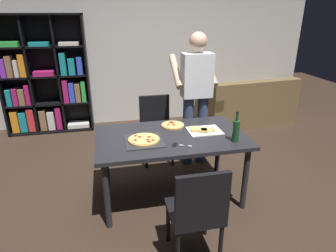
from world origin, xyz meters
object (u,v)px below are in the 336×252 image
Objects in this scene: chair_near_camera at (197,210)px; couch at (246,107)px; bookshelf at (45,82)px; dining_table at (171,142)px; wine_bottle at (236,130)px; kitchen_scissors at (179,145)px; person_serving_pizza at (196,93)px; chair_far_side at (156,124)px; second_pizza_plain at (173,125)px; pepperoni_pizza_on_tray at (144,140)px.

chair_near_camera reaches higher than couch.
bookshelf reaches higher than chair_near_camera.
dining_table is 4.98× the size of wine_bottle.
couch is at bearing 56.98° from chair_near_camera.
chair_near_camera is 4.59× the size of kitchen_scissors.
couch is (1.91, 1.99, -0.37)m from dining_table.
dining_table is 0.90× the size of person_serving_pizza.
chair_near_camera is at bearing -131.94° from wine_bottle.
person_serving_pizza is 8.93× the size of kitchen_scissors.
chair_far_side is 1.23m from kitchen_scissors.
dining_table is 0.96m from chair_near_camera.
dining_table is 0.88× the size of couch.
couch is 9.09× the size of kitchen_scissors.
wine_bottle is 1.20× the size of second_pizza_plain.
dining_table is at bearing -106.88° from second_pizza_plain.
pepperoni_pizza_on_tray is at bearing -61.45° from bookshelf.
couch is 1.02× the size of person_serving_pizza.
kitchen_scissors is 0.74× the size of second_pizza_plain.
wine_bottle is at bearing -24.74° from dining_table.
pepperoni_pizza_on_tray is 1.94× the size of kitchen_scissors.
chair_near_camera is 0.95m from pepperoni_pizza_on_tray.
second_pizza_plain is (0.06, 0.51, 0.01)m from kitchen_scissors.
couch is 2.56m from second_pizza_plain.
dining_table is at bearing 90.00° from chair_near_camera.
person_serving_pizza is at bearing 73.53° from chair_near_camera.
dining_table is 0.27m from kitchen_scissors.
chair_far_side is at bearing 90.00° from chair_near_camera.
second_pizza_plain is (-0.42, -0.47, -0.24)m from person_serving_pizza.
pepperoni_pizza_on_tray is at bearing 168.01° from wine_bottle.
chair_far_side is 0.73m from person_serving_pizza.
dining_table is 0.69m from wine_bottle.
pepperoni_pizza_on_tray is 0.51m from second_pizza_plain.
chair_near_camera reaches higher than pepperoni_pizza_on_tray.
dining_table is 0.94m from person_serving_pizza.
wine_bottle is at bearing -11.99° from pepperoni_pizza_on_tray.
chair_far_side is 0.51× the size of person_serving_pizza.
person_serving_pizza reaches higher than couch.
person_serving_pizza is at bearing 96.07° from wine_bottle.
dining_table is 8.03× the size of kitchen_scissors.
kitchen_scissors is (-0.58, 0.02, -0.11)m from wine_bottle.
second_pizza_plain is (0.38, 0.34, -0.00)m from pepperoni_pizza_on_tray.
chair_far_side reaches higher than couch.
dining_table is at bearing 15.93° from pepperoni_pizza_on_tray.
wine_bottle reaches higher than chair_near_camera.
chair_near_camera is 1.89m from chair_far_side.
second_pizza_plain is at bearing -131.65° from person_serving_pizza.
bookshelf reaches higher than second_pizza_plain.
pepperoni_pizza_on_tray is (1.34, -2.46, -0.10)m from bookshelf.
chair_near_camera reaches higher than kitchen_scissors.
dining_table is 0.96m from chair_far_side.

